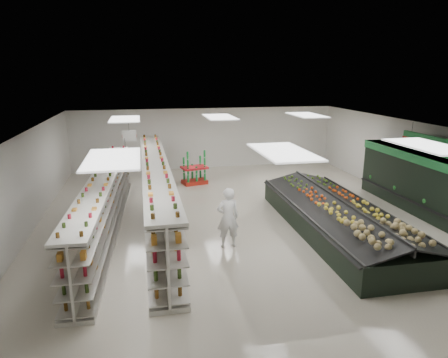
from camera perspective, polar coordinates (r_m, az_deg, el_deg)
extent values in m
plane|color=beige|center=(14.34, 2.53, -5.53)|extent=(16.00, 16.00, 0.00)
cube|color=white|center=(13.55, 2.69, 7.24)|extent=(14.00, 16.00, 0.02)
cube|color=silver|center=(21.55, -2.63, 5.83)|extent=(14.00, 0.02, 3.20)
cube|color=silver|center=(6.92, 19.69, -15.61)|extent=(14.00, 0.02, 3.20)
cube|color=silver|center=(13.95, -26.51, -0.83)|extent=(0.02, 16.00, 3.20)
cube|color=silver|center=(16.96, 26.21, 1.78)|extent=(0.02, 16.00, 3.20)
cube|color=black|center=(15.67, 27.98, -1.31)|extent=(0.80, 8.00, 2.20)
cube|color=#207B39|center=(15.44, 28.35, 2.07)|extent=(0.85, 8.00, 0.30)
cube|color=black|center=(15.66, 27.03, -3.30)|extent=(0.55, 7.80, 0.15)
cube|color=beige|center=(15.51, 27.66, -0.46)|extent=(0.45, 7.70, 0.03)
cube|color=beige|center=(15.44, 27.80, 0.61)|extent=(0.45, 7.70, 0.03)
cube|color=white|center=(11.25, -13.83, 2.90)|extent=(0.50, 0.06, 0.40)
cube|color=#B02014|center=(11.25, -13.83, 2.90)|extent=(0.52, 0.02, 0.12)
cylinder|color=black|center=(11.20, -13.93, 4.40)|extent=(0.01, 0.01, 0.50)
cube|color=white|center=(15.19, -13.38, 5.98)|extent=(0.50, 0.06, 0.40)
cube|color=#B02014|center=(15.19, -13.38, 5.98)|extent=(0.52, 0.02, 0.12)
cylinder|color=black|center=(15.15, -13.44, 7.10)|extent=(0.01, 0.01, 0.50)
cube|color=#207B39|center=(15.16, 27.81, 4.25)|extent=(0.10, 3.20, 0.60)
cube|color=#B02014|center=(15.12, 27.64, 4.25)|extent=(0.03, 3.20, 0.18)
cylinder|color=black|center=(16.04, 25.31, 6.49)|extent=(0.01, 0.01, 0.50)
cube|color=silver|center=(13.80, -16.36, -6.76)|extent=(1.30, 10.55, 0.11)
cube|color=silver|center=(13.53, -16.61, -3.51)|extent=(0.56, 10.52, 1.75)
cube|color=silver|center=(13.28, -16.90, 0.23)|extent=(1.30, 10.55, 0.07)
cube|color=beige|center=(13.79, -17.22, -6.37)|extent=(0.89, 10.44, 0.03)
cube|color=beige|center=(13.66, -17.35, -4.87)|extent=(0.89, 10.44, 0.03)
cube|color=beige|center=(13.54, -17.47, -3.34)|extent=(0.89, 10.44, 0.03)
cube|color=beige|center=(13.43, -17.60, -1.79)|extent=(0.89, 10.44, 0.03)
cube|color=beige|center=(13.33, -17.73, -0.21)|extent=(0.89, 10.44, 0.03)
cube|color=beige|center=(13.74, -15.55, -6.33)|extent=(0.89, 10.44, 0.03)
cube|color=beige|center=(13.61, -15.66, -4.82)|extent=(0.89, 10.44, 0.03)
cube|color=beige|center=(13.48, -15.78, -3.29)|extent=(0.89, 10.44, 0.03)
cube|color=beige|center=(13.37, -15.89, -1.73)|extent=(0.89, 10.44, 0.03)
cube|color=beige|center=(13.27, -16.01, -0.14)|extent=(0.89, 10.44, 0.03)
cube|color=silver|center=(14.41, -9.52, -5.38)|extent=(0.93, 11.89, 0.12)
cube|color=silver|center=(14.12, -9.69, -1.83)|extent=(0.10, 11.89, 1.98)
cube|color=silver|center=(13.86, -9.87, 2.25)|extent=(0.93, 11.89, 0.08)
cube|color=beige|center=(14.37, -10.45, -4.98)|extent=(0.48, 11.79, 0.03)
cube|color=beige|center=(14.23, -10.54, -3.34)|extent=(0.48, 11.79, 0.03)
cube|color=beige|center=(14.10, -10.62, -1.67)|extent=(0.48, 11.79, 0.03)
cube|color=beige|center=(13.98, -10.70, 0.04)|extent=(0.48, 11.79, 0.03)
cube|color=beige|center=(13.88, -10.79, 1.77)|extent=(0.48, 11.79, 0.03)
cube|color=beige|center=(14.38, -8.63, -4.88)|extent=(0.48, 11.79, 0.03)
cube|color=beige|center=(14.24, -8.70, -3.24)|extent=(0.48, 11.79, 0.03)
cube|color=beige|center=(14.11, -8.77, -1.57)|extent=(0.48, 11.79, 0.03)
cube|color=beige|center=(13.99, -8.84, 0.14)|extent=(0.48, 11.79, 0.03)
cube|color=beige|center=(13.89, -8.91, 1.86)|extent=(0.48, 11.79, 0.03)
cube|color=black|center=(13.49, 15.97, -5.74)|extent=(2.72, 7.68, 0.76)
cube|color=#262626|center=(12.84, 11.03, -4.56)|extent=(0.16, 7.64, 0.07)
cube|color=#262626|center=(13.96, 20.75, -3.69)|extent=(0.16, 7.64, 0.07)
cube|color=black|center=(13.03, 13.45, -3.90)|extent=(1.50, 7.55, 0.39)
cube|color=black|center=(13.64, 18.69, -3.45)|extent=(1.50, 7.55, 0.39)
cube|color=#262626|center=(13.29, 16.16, -3.23)|extent=(0.15, 7.54, 0.27)
cube|color=#B02014|center=(18.65, -4.22, -0.40)|extent=(1.23, 0.97, 0.18)
cube|color=red|center=(18.48, -4.26, 1.65)|extent=(1.29, 1.02, 0.09)
imported|color=white|center=(11.72, 0.55, -5.54)|extent=(0.69, 0.47, 1.82)
imported|color=tan|center=(18.34, -14.04, 1.14)|extent=(0.78, 0.88, 1.55)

